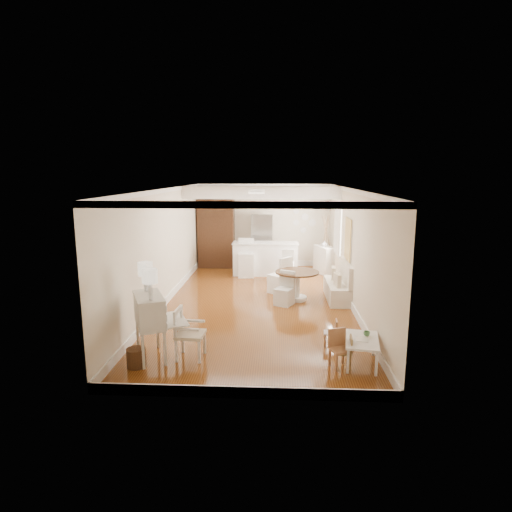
# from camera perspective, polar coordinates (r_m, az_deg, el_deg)

# --- Properties ---
(room) EXTENTS (9.00, 9.04, 2.82)m
(room) POSITION_cam_1_polar(r_m,az_deg,el_deg) (10.47, 0.51, 4.54)
(room) COLOR brown
(room) RESTS_ON ground
(secretary_bureau) EXTENTS (1.18, 1.18, 1.13)m
(secretary_bureau) POSITION_cam_1_polar(r_m,az_deg,el_deg) (7.65, -13.95, -9.15)
(secretary_bureau) COLOR silver
(secretary_bureau) RESTS_ON ground
(gustavian_armchair) EXTENTS (0.54, 0.54, 0.89)m
(gustavian_armchair) POSITION_cam_1_polar(r_m,az_deg,el_deg) (7.57, -8.75, -10.17)
(gustavian_armchair) COLOR silver
(gustavian_armchair) RESTS_ON ground
(wicker_basket) EXTENTS (0.41, 0.41, 0.32)m
(wicker_basket) POSITION_cam_1_polar(r_m,az_deg,el_deg) (7.53, -15.67, -12.92)
(wicker_basket) COLOR #4B2D17
(wicker_basket) RESTS_ON ground
(kids_table) EXTENTS (0.67, 0.95, 0.44)m
(kids_table) POSITION_cam_1_polar(r_m,az_deg,el_deg) (7.55, 13.89, -12.26)
(kids_table) COLOR white
(kids_table) RESTS_ON ground
(kids_chair_a) EXTENTS (0.29, 0.29, 0.55)m
(kids_chair_a) POSITION_cam_1_polar(r_m,az_deg,el_deg) (7.33, 11.58, -12.38)
(kids_chair_a) COLOR #9A7846
(kids_chair_a) RESTS_ON ground
(kids_chair_b) EXTENTS (0.26, 0.26, 0.50)m
(kids_chair_b) POSITION_cam_1_polar(r_m,az_deg,el_deg) (8.18, 9.89, -10.00)
(kids_chair_b) COLOR #A8734C
(kids_chair_b) RESTS_ON ground
(kids_chair_c) EXTENTS (0.40, 0.40, 0.65)m
(kids_chair_c) POSITION_cam_1_polar(r_m,az_deg,el_deg) (7.30, 11.17, -12.07)
(kids_chair_c) COLOR tan
(kids_chair_c) RESTS_ON ground
(banquette) EXTENTS (0.52, 1.60, 0.98)m
(banquette) POSITION_cam_1_polar(r_m,az_deg,el_deg) (11.01, 10.76, -3.23)
(banquette) COLOR silver
(banquette) RESTS_ON ground
(dining_table) EXTENTS (1.45, 1.45, 0.75)m
(dining_table) POSITION_cam_1_polar(r_m,az_deg,el_deg) (10.82, 5.50, -3.98)
(dining_table) COLOR #4C2F18
(dining_table) RESTS_ON ground
(slip_chair_near) EXTENTS (0.53, 0.54, 0.82)m
(slip_chair_near) POSITION_cam_1_polar(r_m,az_deg,el_deg) (10.40, 3.78, -4.34)
(slip_chair_near) COLOR silver
(slip_chair_near) RESTS_ON ground
(slip_chair_far) EXTENTS (0.68, 0.68, 0.99)m
(slip_chair_far) POSITION_cam_1_polar(r_m,az_deg,el_deg) (11.41, 3.18, -2.51)
(slip_chair_far) COLOR white
(slip_chair_far) RESTS_ON ground
(breakfast_counter) EXTENTS (2.05, 0.65, 1.03)m
(breakfast_counter) POSITION_cam_1_polar(r_m,az_deg,el_deg) (13.44, 1.26, -0.35)
(breakfast_counter) COLOR white
(breakfast_counter) RESTS_ON ground
(bar_stool_left) EXTENTS (0.50, 0.50, 1.18)m
(bar_stool_left) POSITION_cam_1_polar(r_m,az_deg,el_deg) (13.15, -1.33, -0.27)
(bar_stool_left) COLOR white
(bar_stool_left) RESTS_ON ground
(bar_stool_right) EXTENTS (0.41, 0.41, 0.91)m
(bar_stool_right) POSITION_cam_1_polar(r_m,az_deg,el_deg) (12.74, 4.20, -1.28)
(bar_stool_right) COLOR white
(bar_stool_right) RESTS_ON ground
(pantry_cabinet) EXTENTS (1.20, 0.60, 2.30)m
(pantry_cabinet) POSITION_cam_1_polar(r_m,az_deg,el_deg) (14.54, -5.32, 3.01)
(pantry_cabinet) COLOR #381E11
(pantry_cabinet) RESTS_ON ground
(fridge) EXTENTS (0.75, 0.65, 1.80)m
(fridge) POSITION_cam_1_polar(r_m,az_deg,el_deg) (14.40, 2.19, 1.97)
(fridge) COLOR silver
(fridge) RESTS_ON ground
(sideboard) EXTENTS (0.70, 1.00, 0.87)m
(sideboard) POSITION_cam_1_polar(r_m,az_deg,el_deg) (13.80, 9.20, -0.53)
(sideboard) COLOR silver
(sideboard) RESTS_ON ground
(pencil_cup) EXTENTS (0.13, 0.13, 0.08)m
(pencil_cup) POSITION_cam_1_polar(r_m,az_deg,el_deg) (7.60, 14.54, -9.99)
(pencil_cup) COLOR #528D55
(pencil_cup) RESTS_ON kids_table
(branch_vase) EXTENTS (0.21, 0.21, 0.18)m
(branch_vase) POSITION_cam_1_polar(r_m,az_deg,el_deg) (13.71, 9.11, 1.64)
(branch_vase) COLOR silver
(branch_vase) RESTS_ON sideboard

